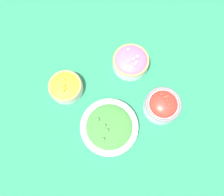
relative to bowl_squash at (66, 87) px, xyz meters
name	(u,v)px	position (x,y,z in m)	size (l,w,h in m)	color
ground_plane	(112,100)	(0.13, -0.13, -0.03)	(3.00, 3.00, 0.00)	#23704C
bowl_squash	(66,87)	(0.00, 0.00, 0.00)	(0.13, 0.13, 0.06)	silver
bowl_broccoli	(109,127)	(0.07, -0.22, 0.00)	(0.22, 0.22, 0.06)	silver
bowl_red_onion	(131,61)	(0.28, -0.03, 0.00)	(0.15, 0.15, 0.08)	white
bowl_cherry_tomatoes	(163,105)	(0.29, -0.25, 0.01)	(0.14, 0.14, 0.09)	white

